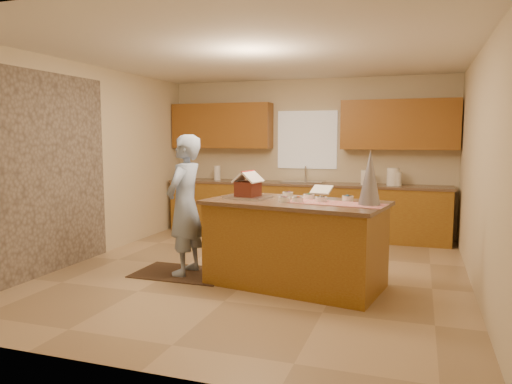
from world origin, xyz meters
TOP-DOWN VIEW (x-y plane):
  - floor at (0.00, 0.00)m, footprint 5.50×5.50m
  - ceiling at (0.00, 0.00)m, footprint 5.50×5.50m
  - wall_back at (0.00, 2.75)m, footprint 5.50×5.50m
  - wall_front at (0.00, -2.75)m, footprint 5.50×5.50m
  - wall_left at (-2.50, 0.00)m, footprint 5.50×5.50m
  - wall_right at (2.50, 0.00)m, footprint 5.50×5.50m
  - stone_accent at (-2.48, -0.80)m, footprint 0.00×2.50m
  - window_curtain at (0.00, 2.72)m, footprint 1.05×0.03m
  - back_counter_base at (0.00, 2.45)m, footprint 4.80×0.60m
  - back_counter_top at (0.00, 2.45)m, footprint 4.85×0.63m
  - upper_cabinet_left at (-1.55, 2.57)m, footprint 1.85×0.35m
  - upper_cabinet_right at (1.55, 2.57)m, footprint 1.85×0.35m
  - sink at (0.00, 2.45)m, footprint 0.70×0.45m
  - faucet at (0.00, 2.63)m, footprint 0.03×0.03m
  - island_base at (0.56, -0.36)m, footprint 2.06×1.28m
  - island_top at (0.56, -0.36)m, footprint 2.16×1.37m
  - table_runner at (1.03, -0.44)m, footprint 1.12×0.56m
  - baking_tray at (-0.03, -0.31)m, footprint 0.55×0.44m
  - cookbook at (0.79, 0.02)m, footprint 0.26×0.22m
  - tinsel_tree at (1.39, -0.45)m, footprint 0.27×0.27m
  - rug at (-0.89, -0.35)m, footprint 1.17×0.76m
  - boy at (-0.84, -0.35)m, footprint 0.43×0.64m
  - canister_a at (1.06, 2.45)m, footprint 0.18×0.18m
  - canister_b at (1.48, 2.45)m, footprint 0.20×0.20m
  - canister_c at (1.54, 2.45)m, footprint 0.15×0.15m
  - paper_towel at (-1.60, 2.45)m, footprint 0.12×0.12m
  - gingerbread_house at (-0.03, -0.31)m, footprint 0.34×0.34m
  - candy_bowls at (0.68, -0.28)m, footprint 0.87×0.61m

SIDE VIEW (x-z plane):
  - floor at x=0.00m, z-range 0.00..0.00m
  - rug at x=-0.89m, z-range 0.00..0.01m
  - back_counter_base at x=0.00m, z-range 0.00..0.88m
  - island_base at x=0.56m, z-range 0.00..0.94m
  - boy at x=-0.84m, z-range 0.01..1.73m
  - sink at x=0.00m, z-range 0.83..0.95m
  - back_counter_top at x=0.00m, z-range 0.88..0.92m
  - island_top at x=0.56m, z-range 0.94..0.98m
  - table_runner at x=1.03m, z-range 0.98..0.99m
  - baking_tray at x=-0.03m, z-range 0.98..1.01m
  - candy_bowls at x=0.68m, z-range 0.98..1.04m
  - canister_c at x=1.54m, z-range 0.92..1.14m
  - canister_a at x=1.06m, z-range 0.92..1.16m
  - paper_towel at x=-1.60m, z-range 0.92..1.18m
  - faucet at x=0.00m, z-range 0.92..1.20m
  - canister_b at x=1.48m, z-range 0.92..1.20m
  - cookbook at x=0.79m, z-range 1.03..1.13m
  - gingerbread_house at x=-0.03m, z-range 0.97..1.27m
  - stone_accent at x=-2.48m, z-range 0.00..2.50m
  - tinsel_tree at x=1.39m, z-range 0.98..1.57m
  - wall_back at x=0.00m, z-range 1.35..1.35m
  - wall_front at x=0.00m, z-range 1.35..1.35m
  - wall_left at x=-2.50m, z-range 1.35..1.35m
  - wall_right at x=2.50m, z-range 1.35..1.35m
  - window_curtain at x=0.00m, z-range 1.15..2.15m
  - upper_cabinet_left at x=-1.55m, z-range 1.50..2.30m
  - upper_cabinet_right at x=1.55m, z-range 1.50..2.30m
  - ceiling at x=0.00m, z-range 2.70..2.70m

